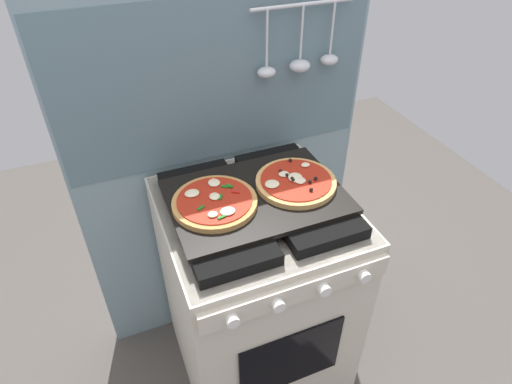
{
  "coord_description": "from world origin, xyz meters",
  "views": [
    {
      "loc": [
        -0.4,
        -0.99,
        1.75
      ],
      "look_at": [
        0.0,
        0.0,
        0.93
      ],
      "focal_mm": 30.56,
      "sensor_mm": 36.0,
      "label": 1
    }
  ],
  "objects_px": {
    "pizza_left": "(215,202)",
    "pizza_right": "(295,181)",
    "stove": "(256,292)",
    "baking_tray": "(256,197)"
  },
  "relations": [
    {
      "from": "pizza_left",
      "to": "pizza_right",
      "type": "distance_m",
      "value": 0.27
    },
    {
      "from": "pizza_left",
      "to": "pizza_right",
      "type": "bearing_deg",
      "value": 0.93
    },
    {
      "from": "baking_tray",
      "to": "pizza_right",
      "type": "bearing_deg",
      "value": 1.63
    },
    {
      "from": "pizza_left",
      "to": "pizza_right",
      "type": "height_order",
      "value": "pizza_right"
    },
    {
      "from": "baking_tray",
      "to": "pizza_right",
      "type": "relative_size",
      "value": 2.1
    },
    {
      "from": "baking_tray",
      "to": "pizza_right",
      "type": "xyz_separation_m",
      "value": [
        0.14,
        0.0,
        0.02
      ]
    },
    {
      "from": "stove",
      "to": "baking_tray",
      "type": "xyz_separation_m",
      "value": [
        0.0,
        0.0,
        0.46
      ]
    },
    {
      "from": "stove",
      "to": "pizza_left",
      "type": "distance_m",
      "value": 0.5
    },
    {
      "from": "stove",
      "to": "pizza_right",
      "type": "bearing_deg",
      "value": 2.32
    },
    {
      "from": "stove",
      "to": "baking_tray",
      "type": "bearing_deg",
      "value": 90.0
    }
  ]
}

